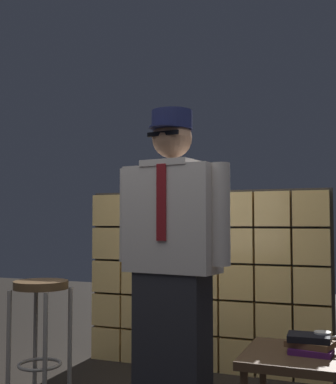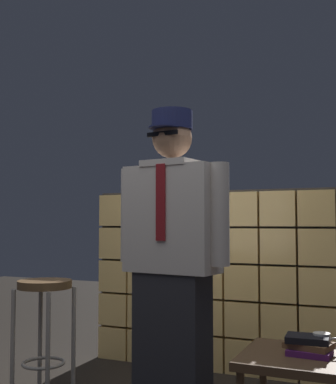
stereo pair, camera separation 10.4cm
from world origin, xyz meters
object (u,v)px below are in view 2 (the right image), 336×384
at_px(bar_stool, 44,310).
at_px(book_stack, 309,345).
at_px(standing_person, 172,259).
at_px(coffee_mug, 323,343).
at_px(side_table, 299,368).

height_order(bar_stool, book_stack, bar_stool).
height_order(standing_person, coffee_mug, standing_person).
height_order(side_table, coffee_mug, coffee_mug).
bearing_deg(book_stack, side_table, -159.55).
bearing_deg(bar_stool, standing_person, -4.62).
relative_size(standing_person, book_stack, 7.34).
height_order(bar_stool, coffee_mug, bar_stool).
relative_size(standing_person, coffee_mug, 13.68).
xyz_separation_m(bar_stool, coffee_mug, (1.71, -0.12, -0.02)).
height_order(bar_stool, side_table, bar_stool).
relative_size(standing_person, side_table, 3.32).
relative_size(bar_stool, book_stack, 3.13).
bearing_deg(coffee_mug, side_table, -148.72).
xyz_separation_m(standing_person, bar_stool, (-0.91, 0.07, -0.35)).
bearing_deg(side_table, book_stack, 20.45).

